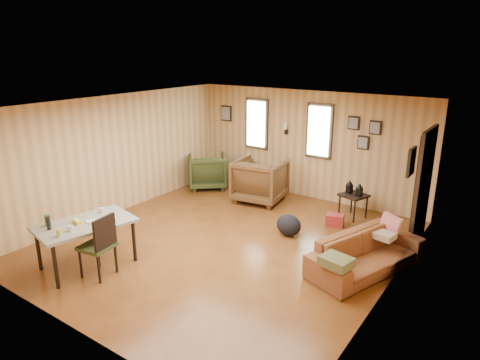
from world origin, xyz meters
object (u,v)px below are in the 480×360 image
at_px(recliner_brown, 260,178).
at_px(side_table, 354,193).
at_px(recliner_green, 207,169).
at_px(dining_table, 84,227).
at_px(sofa, 367,247).
at_px(end_table, 248,170).

relative_size(recliner_brown, side_table, 1.40).
bearing_deg(recliner_green, dining_table, 60.58).
xyz_separation_m(side_table, dining_table, (-2.69, -4.28, 0.15)).
distance_m(recliner_brown, recliner_green, 1.58).
distance_m(side_table, dining_table, 5.06).
bearing_deg(sofa, end_table, 76.69).
bearing_deg(side_table, end_table, 169.72).
relative_size(end_table, dining_table, 0.46).
distance_m(sofa, side_table, 2.16).
xyz_separation_m(recliner_green, end_table, (0.73, 0.67, -0.04)).
bearing_deg(recliner_brown, recliner_green, -12.14).
bearing_deg(recliner_brown, dining_table, 72.18).
bearing_deg(dining_table, recliner_green, 115.69).
relative_size(recliner_green, end_table, 1.25).
bearing_deg(dining_table, end_table, 105.35).
relative_size(sofa, recliner_green, 2.20).
distance_m(sofa, recliner_brown, 3.44).
bearing_deg(recliner_green, side_table, 140.35).
bearing_deg(sofa, recliner_green, 88.03).
xyz_separation_m(sofa, end_table, (-3.83, 2.47, 0.02)).
bearing_deg(end_table, recliner_brown, -42.52).
xyz_separation_m(end_table, dining_table, (0.19, -4.80, 0.26)).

